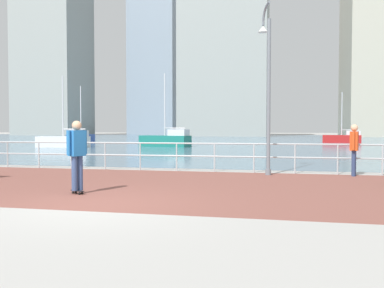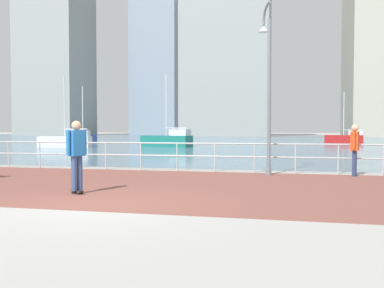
# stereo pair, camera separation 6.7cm
# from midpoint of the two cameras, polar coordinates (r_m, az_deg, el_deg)

# --- Properties ---
(ground) EXTENTS (220.00, 220.00, 0.00)m
(ground) POSITION_cam_midpoint_polar(r_m,az_deg,el_deg) (47.91, 7.96, 0.26)
(ground) COLOR #ADAAA5
(brick_paving) EXTENTS (28.00, 7.46, 0.01)m
(brick_paving) POSITION_cam_midpoint_polar(r_m,az_deg,el_deg) (11.52, -6.59, -5.60)
(brick_paving) COLOR brown
(brick_paving) RESTS_ON ground
(harbor_water) EXTENTS (180.00, 88.00, 0.00)m
(harbor_water) POSITION_cam_midpoint_polar(r_m,az_deg,el_deg) (59.66, 8.84, 0.62)
(harbor_water) COLOR slate
(harbor_water) RESTS_ON ground
(waterfront_railing) EXTENTS (25.25, 0.06, 1.05)m
(waterfront_railing) POSITION_cam_midpoint_polar(r_m,az_deg,el_deg) (15.02, -1.96, -1.02)
(waterfront_railing) COLOR #B2BCC1
(waterfront_railing) RESTS_ON ground
(lamppost) EXTENTS (0.49, 0.77, 5.77)m
(lamppost) POSITION_cam_midpoint_polar(r_m,az_deg,el_deg) (14.17, 10.55, 8.75)
(lamppost) COLOR slate
(lamppost) RESTS_ON ground
(skateboarder) EXTENTS (0.41, 0.53, 1.74)m
(skateboarder) POSITION_cam_midpoint_polar(r_m,az_deg,el_deg) (10.08, -15.52, -0.81)
(skateboarder) COLOR black
(skateboarder) RESTS_ON ground
(bystander) EXTENTS (0.32, 0.55, 1.69)m
(bystander) POSITION_cam_midpoint_polar(r_m,az_deg,el_deg) (14.37, 21.74, -0.21)
(bystander) COLOR navy
(bystander) RESTS_ON ground
(sailboat_ivory) EXTENTS (4.42, 2.07, 5.98)m
(sailboat_ivory) POSITION_cam_midpoint_polar(r_m,az_deg,el_deg) (35.99, -16.92, 0.48)
(sailboat_ivory) COLOR white
(sailboat_ivory) RESTS_ON ground
(sailboat_teal) EXTENTS (1.51, 4.40, 6.12)m
(sailboat_teal) POSITION_cam_midpoint_polar(r_m,az_deg,el_deg) (45.70, -14.93, 0.85)
(sailboat_teal) COLOR #284799
(sailboat_teal) RESTS_ON ground
(sailboat_blue) EXTENTS (4.08, 1.64, 5.58)m
(sailboat_blue) POSITION_cam_midpoint_polar(r_m,az_deg,el_deg) (47.94, 20.47, 0.78)
(sailboat_blue) COLOR #B21E1E
(sailboat_blue) RESTS_ON ground
(sailboat_gray) EXTENTS (4.68, 2.49, 6.29)m
(sailboat_gray) POSITION_cam_midpoint_polar(r_m,az_deg,el_deg) (35.35, -3.29, 0.59)
(sailboat_gray) COLOR #197266
(sailboat_gray) RESTS_ON ground
(tower_concrete) EXTENTS (12.07, 11.22, 46.23)m
(tower_concrete) POSITION_cam_midpoint_polar(r_m,az_deg,el_deg) (111.02, -4.77, 12.89)
(tower_concrete) COLOR #8493A3
(tower_concrete) RESTS_ON ground
(tower_slate) EXTENTS (14.77, 13.88, 40.54)m
(tower_slate) POSITION_cam_midpoint_polar(r_m,az_deg,el_deg) (107.24, -18.35, 11.63)
(tower_slate) COLOR #939993
(tower_slate) RESTS_ON ground
(tower_glass) EXTENTS (17.56, 17.11, 37.15)m
(tower_glass) POSITION_cam_midpoint_polar(r_m,az_deg,el_deg) (89.58, 5.05, 12.54)
(tower_glass) COLOR #939993
(tower_glass) RESTS_ON ground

